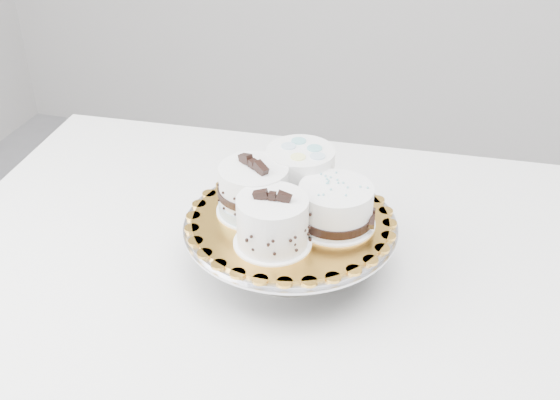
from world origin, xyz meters
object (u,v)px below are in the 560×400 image
(cake_stand, at_px, (290,236))
(cake_board, at_px, (291,220))
(cake_banded, at_px, (254,191))
(cake_ribbon, at_px, (336,207))
(table, at_px, (306,294))
(cake_dots, at_px, (300,171))
(cake_swirl, at_px, (272,223))

(cake_stand, relative_size, cake_board, 1.09)
(cake_stand, xyz_separation_m, cake_banded, (-0.06, 0.01, 0.07))
(cake_banded, xyz_separation_m, cake_ribbon, (0.13, 0.00, -0.01))
(table, bearing_deg, cake_banded, -170.09)
(cake_stand, relative_size, cake_ribbon, 2.51)
(table, xyz_separation_m, cake_board, (-0.02, -0.03, 0.16))
(cake_board, distance_m, cake_banded, 0.07)
(cake_board, relative_size, cake_dots, 2.32)
(cake_stand, relative_size, cake_swirl, 2.87)
(cake_board, xyz_separation_m, cake_ribbon, (0.07, 0.01, 0.03))
(cake_board, distance_m, cake_dots, 0.09)
(cake_stand, bearing_deg, cake_ribbon, 5.81)
(cake_board, height_order, cake_banded, cake_banded)
(cake_dots, height_order, cake_ribbon, cake_dots)
(cake_board, relative_size, cake_ribbon, 2.30)
(table, height_order, cake_board, cake_board)
(cake_board, bearing_deg, cake_banded, 175.28)
(cake_banded, bearing_deg, table, 48.33)
(cake_dots, bearing_deg, cake_board, -86.29)
(cake_swirl, relative_size, cake_ribbon, 0.88)
(table, relative_size, cake_swirl, 11.33)
(cake_board, height_order, cake_ribbon, cake_ribbon)
(cake_stand, relative_size, cake_dots, 2.54)
(cake_dots, bearing_deg, cake_swirl, -91.44)
(cake_banded, relative_size, cake_dots, 1.14)
(cake_swirl, height_order, cake_ribbon, cake_swirl)
(table, relative_size, cake_ribbon, 9.92)
(cake_stand, height_order, cake_dots, cake_dots)
(cake_swirl, height_order, cake_dots, cake_swirl)
(table, relative_size, cake_stand, 3.95)
(cake_board, relative_size, cake_swirl, 2.63)
(cake_ribbon, bearing_deg, cake_dots, 129.06)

